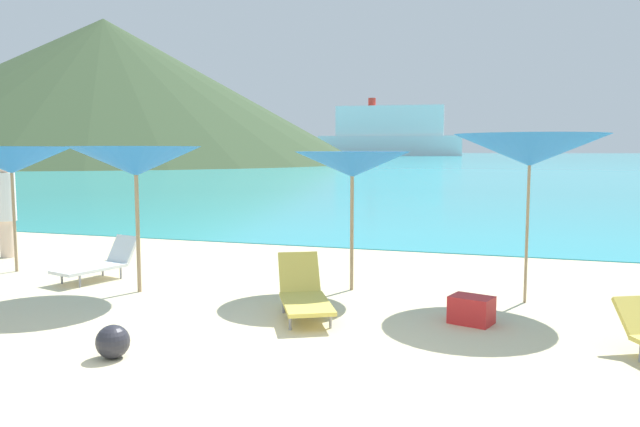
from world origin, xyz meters
TOP-DOWN VIEW (x-y plane):
  - ground_plane at (0.00, 10.00)m, footprint 50.00×100.00m
  - ocean_water at (0.00, 228.09)m, footprint 650.00×440.00m
  - headland_hill at (-63.42, 83.23)m, footprint 86.28×86.28m
  - umbrella_0 at (-5.88, 3.86)m, footprint 2.21×2.21m
  - umbrella_1 at (-2.90, 3.19)m, footprint 2.02×2.02m
  - umbrella_2 at (0.12, 4.29)m, footprint 1.88×1.88m
  - umbrella_3 at (2.65, 4.28)m, footprint 2.24×2.24m
  - lounge_chair_1 at (-0.08, 2.66)m, footprint 1.17×1.57m
  - lounge_chair_2 at (-4.04, 3.75)m, footprint 0.88×1.47m
  - beachgoer_1 at (-7.18, 4.99)m, footprint 0.38×0.38m
  - beach_ball at (-1.41, 0.53)m, footprint 0.35×0.35m
  - cooler_box at (2.01, 2.97)m, footprint 0.58×0.49m
  - cruise_ship at (-43.95, 224.14)m, footprint 53.84×13.50m

SIDE VIEW (x-z plane):
  - ground_plane at x=0.00m, z-range -0.30..0.00m
  - ocean_water at x=0.00m, z-range 0.00..0.02m
  - cooler_box at x=2.01m, z-range 0.00..0.34m
  - beach_ball at x=-1.41m, z-range 0.00..0.35m
  - lounge_chair_2 at x=-4.04m, z-range -0.06..0.61m
  - lounge_chair_1 at x=-0.08m, z-range -0.07..0.67m
  - beachgoer_1 at x=-7.18m, z-range 0.05..1.97m
  - umbrella_2 at x=0.12m, z-range 0.86..2.97m
  - umbrella_0 at x=-5.88m, z-range 0.86..3.06m
  - umbrella_1 at x=-2.90m, z-range 0.87..3.06m
  - umbrella_3 at x=2.65m, z-range 0.96..3.31m
  - cruise_ship at x=-43.95m, z-range -2.55..19.01m
  - headland_hill at x=-63.42m, z-range 0.00..23.72m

